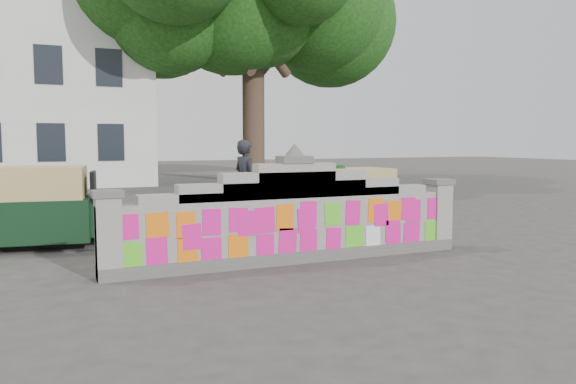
{
  "coord_description": "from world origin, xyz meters",
  "views": [
    {
      "loc": [
        -3.92,
        -8.54,
        2.05
      ],
      "look_at": [
        0.32,
        1.0,
        1.1
      ],
      "focal_mm": 35.0,
      "sensor_mm": 36.0,
      "label": 1
    }
  ],
  "objects_px": {
    "cyclist_bike": "(246,210)",
    "rickshaw_left": "(28,206)",
    "cyclist_rider": "(246,193)",
    "rickshaw_right": "(346,197)",
    "pedestrian": "(341,196)"
  },
  "relations": [
    {
      "from": "cyclist_bike",
      "to": "rickshaw_left",
      "type": "relative_size",
      "value": 0.71
    },
    {
      "from": "cyclist_rider",
      "to": "rickshaw_left",
      "type": "xyz_separation_m",
      "value": [
        -4.33,
        0.2,
        -0.11
      ]
    },
    {
      "from": "rickshaw_left",
      "to": "rickshaw_right",
      "type": "distance_m",
      "value": 6.84
    },
    {
      "from": "cyclist_rider",
      "to": "pedestrian",
      "type": "bearing_deg",
      "value": -103.77
    },
    {
      "from": "rickshaw_left",
      "to": "rickshaw_right",
      "type": "relative_size",
      "value": 1.13
    },
    {
      "from": "cyclist_bike",
      "to": "rickshaw_left",
      "type": "xyz_separation_m",
      "value": [
        -4.33,
        0.2,
        0.27
      ]
    },
    {
      "from": "cyclist_rider",
      "to": "rickshaw_right",
      "type": "bearing_deg",
      "value": -106.68
    },
    {
      "from": "rickshaw_right",
      "to": "cyclist_bike",
      "type": "bearing_deg",
      "value": -4.17
    },
    {
      "from": "pedestrian",
      "to": "rickshaw_left",
      "type": "relative_size",
      "value": 0.51
    },
    {
      "from": "rickshaw_left",
      "to": "pedestrian",
      "type": "bearing_deg",
      "value": 7.57
    },
    {
      "from": "cyclist_bike",
      "to": "rickshaw_right",
      "type": "bearing_deg",
      "value": -106.68
    },
    {
      "from": "cyclist_rider",
      "to": "rickshaw_left",
      "type": "relative_size",
      "value": 0.63
    },
    {
      "from": "cyclist_bike",
      "to": "rickshaw_left",
      "type": "distance_m",
      "value": 4.34
    },
    {
      "from": "rickshaw_left",
      "to": "rickshaw_right",
      "type": "bearing_deg",
      "value": 6.53
    },
    {
      "from": "rickshaw_left",
      "to": "cyclist_bike",
      "type": "bearing_deg",
      "value": 5.86
    }
  ]
}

